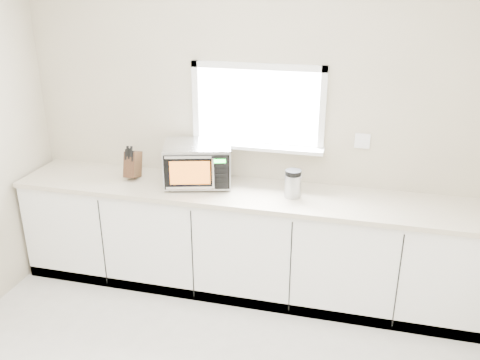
% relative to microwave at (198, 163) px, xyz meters
% --- Properties ---
extents(back_wall, '(4.00, 0.17, 2.70)m').
position_rel_microwave_xyz_m(back_wall, '(0.45, 0.25, 0.26)').
color(back_wall, beige).
rests_on(back_wall, ground).
extents(cabinets, '(3.92, 0.60, 0.88)m').
position_rel_microwave_xyz_m(cabinets, '(0.45, -0.05, -0.66)').
color(cabinets, white).
rests_on(cabinets, ground).
extents(countertop, '(3.92, 0.64, 0.04)m').
position_rel_microwave_xyz_m(countertop, '(0.45, -0.06, -0.20)').
color(countertop, beige).
rests_on(countertop, cabinets).
extents(microwave, '(0.63, 0.55, 0.35)m').
position_rel_microwave_xyz_m(microwave, '(0.00, 0.00, 0.00)').
color(microwave, black).
rests_on(microwave, countertop).
extents(knife_block, '(0.10, 0.21, 0.30)m').
position_rel_microwave_xyz_m(knife_block, '(-0.58, -0.02, -0.05)').
color(knife_block, '#4F331C').
rests_on(knife_block, countertop).
extents(cutting_board, '(0.34, 0.08, 0.33)m').
position_rel_microwave_xyz_m(cutting_board, '(-0.01, 0.19, -0.01)').
color(cutting_board, '#A3623F').
rests_on(cutting_board, countertop).
extents(coffee_grinder, '(0.17, 0.17, 0.23)m').
position_rel_microwave_xyz_m(coffee_grinder, '(0.80, -0.08, -0.07)').
color(coffee_grinder, '#A8AAAF').
rests_on(coffee_grinder, countertop).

